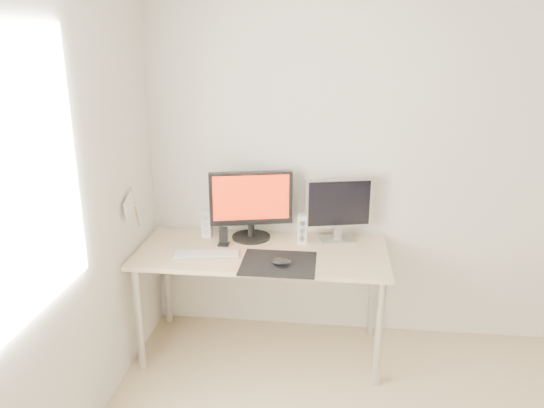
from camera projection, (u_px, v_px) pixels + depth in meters
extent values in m
plane|color=silver|center=(409.00, 162.00, 3.48)|extent=(3.50, 0.00, 3.50)
plane|color=silver|center=(0.00, 254.00, 2.02)|extent=(0.00, 3.50, 3.50)
cube|color=black|center=(279.00, 263.00, 3.19)|extent=(0.45, 0.40, 0.00)
ellipsoid|color=black|center=(281.00, 262.00, 3.16)|extent=(0.12, 0.07, 0.04)
cube|color=#D1B587|center=(262.00, 252.00, 3.39)|extent=(1.60, 0.70, 0.03)
cylinder|color=silver|center=(139.00, 319.00, 3.31)|extent=(0.05, 0.05, 0.70)
cylinder|color=silver|center=(379.00, 334.00, 3.15)|extent=(0.05, 0.05, 0.70)
cylinder|color=silver|center=(167.00, 278.00, 3.86)|extent=(0.05, 0.05, 0.70)
cylinder|color=silver|center=(373.00, 289.00, 3.70)|extent=(0.05, 0.05, 0.70)
cylinder|color=black|center=(251.00, 237.00, 3.59)|extent=(0.31, 0.31, 0.02)
cylinder|color=black|center=(251.00, 227.00, 3.57)|extent=(0.06, 0.06, 0.12)
cube|color=black|center=(251.00, 198.00, 3.50)|extent=(0.55, 0.17, 0.36)
cube|color=#FF1A0D|center=(251.00, 198.00, 3.47)|extent=(0.49, 0.12, 0.30)
cube|color=silver|center=(337.00, 239.00, 3.55)|extent=(0.25, 0.21, 0.01)
cube|color=silver|center=(337.00, 231.00, 3.53)|extent=(0.06, 0.05, 0.10)
cube|color=#BABBBD|center=(339.00, 203.00, 3.47)|extent=(0.45, 0.14, 0.34)
cube|color=black|center=(339.00, 204.00, 3.45)|extent=(0.40, 0.10, 0.30)
cube|color=white|center=(207.00, 223.00, 3.59)|extent=(0.06, 0.07, 0.20)
cylinder|color=#BEBDC0|center=(206.00, 232.00, 3.57)|extent=(0.04, 0.01, 0.04)
cylinder|color=#AEAEB0|center=(205.00, 225.00, 3.55)|extent=(0.04, 0.01, 0.04)
cylinder|color=#B8B8BA|center=(205.00, 217.00, 3.54)|extent=(0.04, 0.01, 0.04)
cube|color=white|center=(302.00, 229.00, 3.48)|extent=(0.06, 0.07, 0.20)
cylinder|color=#B7B6B9|center=(302.00, 239.00, 3.46)|extent=(0.04, 0.01, 0.04)
cylinder|color=silver|center=(302.00, 231.00, 3.44)|extent=(0.04, 0.01, 0.04)
cylinder|color=#B1B0B3|center=(302.00, 223.00, 3.43)|extent=(0.04, 0.01, 0.04)
cube|color=#B2B2B4|center=(207.00, 255.00, 3.31)|extent=(0.43, 0.18, 0.01)
cube|color=silver|center=(206.00, 254.00, 3.30)|extent=(0.41, 0.17, 0.01)
cube|color=black|center=(224.00, 244.00, 3.47)|extent=(0.07, 0.06, 0.02)
cube|color=black|center=(223.00, 235.00, 3.45)|extent=(0.06, 0.03, 0.11)
cylinder|color=#A57F54|center=(135.00, 207.00, 3.31)|extent=(0.01, 0.10, 0.29)
cube|color=white|center=(129.00, 205.00, 3.21)|extent=(0.00, 0.19, 0.15)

